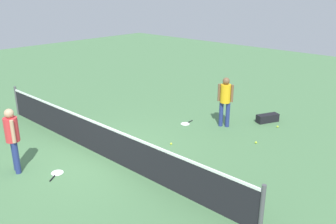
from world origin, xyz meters
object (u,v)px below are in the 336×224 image
Objects in this scene: equipment_bag at (268,118)px; tennis_racket_far_player at (57,173)px; player_far_side at (12,135)px; tennis_ball_midcourt at (278,127)px; player_near_side at (225,98)px; tennis_ball_by_net at (171,144)px; tennis_ball_near_player at (80,118)px; tennis_racket_near_player at (186,124)px; tennis_ball_baseline at (256,142)px.

tennis_racket_far_player is at bearing 73.10° from equipment_bag.
player_far_side is 25.76× the size of tennis_ball_midcourt.
player_near_side is at bearing -102.38° from tennis_racket_far_player.
player_near_side is 2.05m from tennis_ball_midcourt.
tennis_ball_by_net reaches higher than tennis_racket_far_player.
equipment_bag is at bearing -106.90° from tennis_racket_far_player.
player_far_side is 8.21m from tennis_ball_midcourt.
player_near_side reaches higher than tennis_ball_near_player.
tennis_ball_midcourt is at bearing -111.32° from tennis_racket_far_player.
tennis_racket_near_player is 8.98× the size of tennis_ball_near_player.
tennis_ball_by_net is 2.58m from tennis_ball_baseline.
tennis_ball_baseline is at bearing -122.39° from player_far_side.
player_far_side reaches higher than tennis_racket_far_player.
tennis_racket_near_player and tennis_racket_far_player have the same top height.
tennis_ball_by_net is at bearing 72.33° from equipment_bag.
equipment_bag is (-1.98, -2.14, 0.13)m from tennis_racket_near_player.
tennis_ball_near_player and tennis_ball_midcourt have the same top height.
tennis_ball_midcourt reaches higher than tennis_racket_far_player.
tennis_ball_near_player is 0.08× the size of equipment_bag.
tennis_ball_baseline is (-1.53, 0.52, -0.98)m from player_near_side.
player_near_side is at bearing 38.95° from tennis_ball_midcourt.
tennis_racket_far_player is 8.75× the size of tennis_ball_by_net.
player_far_side is 8.26m from equipment_bag.
tennis_ball_near_player is 6.69m from equipment_bag.
player_near_side reaches higher than tennis_racket_far_player.
tennis_ball_near_player is 6.21m from tennis_ball_baseline.
tennis_ball_midcourt reaches higher than tennis_racket_near_player.
tennis_ball_baseline is at bearing 94.38° from tennis_ball_midcourt.
tennis_ball_midcourt is at bearing -144.21° from tennis_ball_near_player.
player_far_side is 2.02× the size of equipment_bag.
tennis_racket_near_player is at bearing 4.64° from tennis_ball_baseline.
tennis_ball_near_player is at bearing 35.79° from tennis_ball_midcourt.
tennis_ball_by_net reaches higher than tennis_racket_near_player.
tennis_ball_by_net is (0.29, 2.34, -0.98)m from player_near_side.
tennis_ball_by_net is at bearing 64.00° from tennis_ball_midcourt.
equipment_bag is at bearing -29.05° from tennis_ball_midcourt.
player_near_side is 2.87× the size of tennis_racket_near_player.
tennis_racket_far_player is 5.80m from tennis_ball_baseline.
tennis_racket_near_player is 4.89m from tennis_racket_far_player.
tennis_racket_far_player is (1.23, 5.62, -1.00)m from player_near_side.
tennis_racket_far_player is at bearing 68.68° from tennis_ball_midcourt.
player_near_side is at bearing 57.40° from equipment_bag.
tennis_racket_near_player is 1.03× the size of tennis_racket_far_player.
tennis_ball_by_net is at bearing 82.89° from player_near_side.
tennis_racket_near_player is 1.79m from tennis_ball_by_net.
player_near_side is 1.89m from tennis_ball_baseline.
tennis_ball_midcourt is at bearing -116.00° from tennis_ball_by_net.
equipment_bag reaches higher than tennis_ball_by_net.
tennis_ball_midcourt is (-1.40, -1.13, -0.98)m from player_near_side.
equipment_bag is at bearing -132.76° from tennis_racket_near_player.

